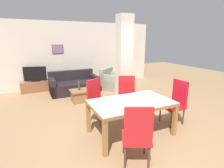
{
  "coord_description": "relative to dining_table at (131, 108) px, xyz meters",
  "views": [
    {
      "loc": [
        -1.85,
        -2.92,
        2.02
      ],
      "look_at": [
        0.0,
        0.94,
        0.9
      ],
      "focal_mm": 28.0,
      "sensor_mm": 36.0,
      "label": 1
    }
  ],
  "objects": [
    {
      "name": "tv_screen",
      "position": [
        -1.68,
        4.29,
        0.08
      ],
      "size": [
        0.82,
        0.28,
        0.57
      ],
      "rotation": [
        0.0,
        0.0,
        2.89
      ],
      "color": "black",
      "rests_on": "tv_stand"
    },
    {
      "name": "ground_plane",
      "position": [
        0.0,
        0.0,
        -0.61
      ],
      "size": [
        18.0,
        18.0,
        0.0
      ],
      "primitive_type": "plane",
      "color": "#9B7650"
    },
    {
      "name": "dining_chair_head_right",
      "position": [
        1.26,
        0.0,
        -0.05
      ],
      "size": [
        0.46,
        0.46,
        1.06
      ],
      "rotation": [
        0.0,
        0.0,
        1.57
      ],
      "color": "red",
      "rests_on": "ground_plane"
    },
    {
      "name": "bottle",
      "position": [
        -0.47,
        2.44,
        -0.11
      ],
      "size": [
        0.06,
        0.06,
        0.28
      ],
      "color": "#194C23",
      "rests_on": "coffee_table"
    },
    {
      "name": "sofa",
      "position": [
        -0.38,
        3.56,
        -0.33
      ],
      "size": [
        1.74,
        0.94,
        0.81
      ],
      "rotation": [
        0.0,
        0.0,
        3.14
      ],
      "color": "black",
      "rests_on": "ground_plane"
    },
    {
      "name": "divider_pillar",
      "position": [
        0.78,
        1.71,
        0.74
      ],
      "size": [
        0.42,
        0.36,
        2.7
      ],
      "color": "beige",
      "rests_on": "ground_plane"
    },
    {
      "name": "dining_chair_far_right",
      "position": [
        0.42,
        0.9,
        -0.05
      ],
      "size": [
        0.61,
        0.61,
        1.06
      ],
      "rotation": [
        0.0,
        0.0,
        2.71
      ],
      "color": "red",
      "rests_on": "ground_plane"
    },
    {
      "name": "coffee_table",
      "position": [
        -0.39,
        2.44,
        -0.41
      ],
      "size": [
        0.71,
        0.54,
        0.39
      ],
      "color": "brown",
      "rests_on": "ground_plane"
    },
    {
      "name": "back_wall",
      "position": [
        -0.0,
        4.57,
        0.74
      ],
      "size": [
        7.2,
        0.09,
        2.7
      ],
      "color": "beige",
      "rests_on": "ground_plane"
    },
    {
      "name": "armchair",
      "position": [
        1.18,
        3.37,
        -0.32
      ],
      "size": [
        1.22,
        1.21,
        0.84
      ],
      "rotation": [
        0.0,
        0.0,
        3.8
      ],
      "color": "gray",
      "rests_on": "ground_plane"
    },
    {
      "name": "floor_lamp",
      "position": [
        2.09,
        4.02,
        0.8
      ],
      "size": [
        0.34,
        0.34,
        1.67
      ],
      "color": "#B7B7BC",
      "rests_on": "ground_plane"
    },
    {
      "name": "dining_chair_far_left",
      "position": [
        -0.42,
        0.9,
        -0.05
      ],
      "size": [
        0.61,
        0.61,
        1.06
      ],
      "rotation": [
        0.0,
        0.0,
        -2.7
      ],
      "color": "red",
      "rests_on": "ground_plane"
    },
    {
      "name": "dining_table",
      "position": [
        0.0,
        0.0,
        0.0
      ],
      "size": [
        1.7,
        1.01,
        0.75
      ],
      "color": "olive",
      "rests_on": "ground_plane"
    },
    {
      "name": "dining_chair_near_left",
      "position": [
        -0.42,
        -0.86,
        -0.05
      ],
      "size": [
        0.62,
        0.62,
        1.06
      ],
      "rotation": [
        0.0,
        0.0,
        -0.46
      ],
      "color": "red",
      "rests_on": "ground_plane"
    },
    {
      "name": "tv_stand",
      "position": [
        -1.68,
        4.29,
        -0.4
      ],
      "size": [
        1.12,
        0.4,
        0.42
      ],
      "color": "brown",
      "rests_on": "ground_plane"
    }
  ]
}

